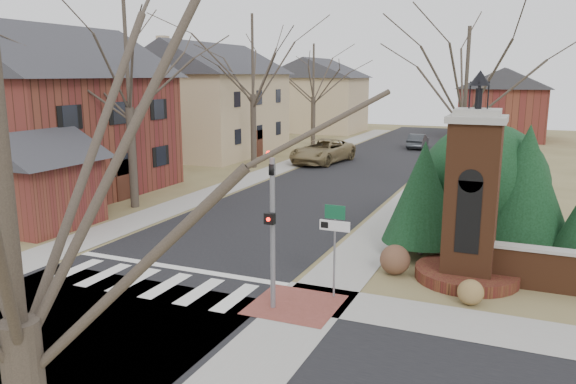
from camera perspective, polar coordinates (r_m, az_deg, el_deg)
The scene contains 27 objects.
ground at distance 17.56m, azimuth -15.43°, elevation -9.78°, with size 120.00×120.00×0.00m, color brown.
main_street at distance 36.72m, azimuth 6.34°, elevation 1.82°, with size 8.00×70.00×0.01m, color black.
cross_street at distance 15.54m, azimuth -22.48°, elevation -13.19°, with size 120.00×8.00×0.01m, color black.
crosswalk_zone at distance 18.14m, azimuth -13.85°, elevation -8.96°, with size 8.00×2.20×0.02m, color silver.
stop_bar at distance 19.28m, azimuth -11.16°, elevation -7.58°, with size 8.00×0.35×0.02m, color silver.
sidewalk_right_main at distance 35.59m, azimuth 14.37°, elevation 1.21°, with size 2.00×60.00×0.02m, color gray.
sidewalk_left at distance 38.52m, azimuth -1.08°, elevation 2.37°, with size 2.00×60.00×0.02m, color gray.
curb_apron at distance 16.05m, azimuth 0.74°, elevation -11.40°, with size 2.40×2.40×0.02m, color brown.
traffic_signal_pole at distance 15.03m, azimuth -1.62°, elevation -2.64°, with size 0.28×0.41×4.50m.
sign_post at distance 16.01m, azimuth 4.74°, elevation -4.13°, with size 0.90×0.07×2.75m.
brick_gate_monument at distance 18.17m, azimuth 18.08°, elevation -2.05°, with size 3.20×3.20×6.47m.
house_brick_left at distance 32.61m, azimuth -23.02°, elevation 7.95°, with size 9.80×11.80×9.42m.
house_stucco_left at distance 46.32m, azimuth -8.05°, elevation 9.56°, with size 9.80×12.80×9.28m.
garage_left at distance 25.85m, azimuth -24.38°, elevation 1.64°, with size 4.80×4.80×4.29m.
house_distant_left at distance 64.68m, azimuth 2.92°, elevation 9.96°, with size 10.80×8.80×8.53m.
house_distant_right at distance 60.74m, azimuth 21.10°, elevation 8.51°, with size 8.80×8.80×7.30m.
evergreen_near at distance 20.30m, azimuth 13.59°, elevation 0.01°, with size 2.80×2.80×4.10m.
evergreen_mid at distance 21.17m, azimuth 23.01°, elevation 0.70°, with size 3.40×3.40×4.70m.
evergreen_mass at distance 22.53m, azimuth 19.20°, elevation 1.09°, with size 4.80×4.80×4.80m, color black.
bare_tree_0 at distance 27.81m, azimuth -16.15°, elevation 14.18°, with size 8.05×8.05×11.15m.
bare_tree_1 at distance 38.80m, azimuth -3.63°, elevation 14.31°, with size 8.40×8.40×11.64m.
bare_tree_2 at distance 50.90m, azimuth 2.62°, elevation 12.59°, with size 7.35×7.35×10.19m.
bare_tree_3 at distance 28.79m, azimuth 17.75°, elevation 11.98°, with size 7.00×7.00×9.70m.
pickup_truck at distance 41.26m, azimuth 3.53°, elevation 4.17°, with size 2.85×6.18×1.72m, color olive.
distant_car at distance 50.63m, azimuth 13.05°, elevation 5.06°, with size 1.34×3.85×1.27m, color #2F3336.
dry_shrub_left at distance 18.56m, azimuth 10.81°, elevation -6.77°, with size 0.97×0.97×0.97m, color brown.
dry_shrub_right at distance 16.78m, azimuth 18.06°, elevation -9.66°, with size 0.72×0.72×0.72m, color olive.
Camera 1 is at (10.42, -12.63, 6.34)m, focal length 35.00 mm.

